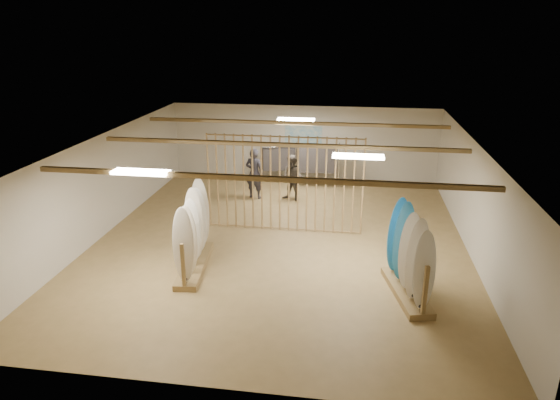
# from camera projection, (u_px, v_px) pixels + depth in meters

# --- Properties ---
(floor) EXTENTS (12.00, 12.00, 0.00)m
(floor) POSITION_uv_depth(u_px,v_px,m) (280.00, 241.00, 13.78)
(floor) COLOR #9C7E4B
(floor) RESTS_ON ground
(ceiling) EXTENTS (12.00, 12.00, 0.00)m
(ceiling) POSITION_uv_depth(u_px,v_px,m) (280.00, 142.00, 12.85)
(ceiling) COLOR gray
(ceiling) RESTS_ON ground
(wall_back) EXTENTS (12.00, 0.00, 12.00)m
(wall_back) POSITION_uv_depth(u_px,v_px,m) (303.00, 143.00, 18.91)
(wall_back) COLOR beige
(wall_back) RESTS_ON ground
(wall_front) EXTENTS (12.00, 0.00, 12.00)m
(wall_front) POSITION_uv_depth(u_px,v_px,m) (223.00, 316.00, 7.72)
(wall_front) COLOR beige
(wall_front) RESTS_ON ground
(wall_left) EXTENTS (0.00, 12.00, 12.00)m
(wall_left) POSITION_uv_depth(u_px,v_px,m) (104.00, 185.00, 14.01)
(wall_left) COLOR beige
(wall_left) RESTS_ON ground
(wall_right) EXTENTS (0.00, 12.00, 12.00)m
(wall_right) POSITION_uv_depth(u_px,v_px,m) (475.00, 202.00, 12.62)
(wall_right) COLOR beige
(wall_right) RESTS_ON ground
(ceiling_slats) EXTENTS (9.50, 6.12, 0.10)m
(ceiling_slats) POSITION_uv_depth(u_px,v_px,m) (280.00, 145.00, 12.87)
(ceiling_slats) COLOR olive
(ceiling_slats) RESTS_ON ground
(light_panels) EXTENTS (1.20, 0.35, 0.06)m
(light_panels) POSITION_uv_depth(u_px,v_px,m) (280.00, 144.00, 12.87)
(light_panels) COLOR white
(light_panels) RESTS_ON ground
(bamboo_partition) EXTENTS (4.45, 0.05, 2.78)m
(bamboo_partition) POSITION_uv_depth(u_px,v_px,m) (284.00, 184.00, 14.06)
(bamboo_partition) COLOR #A2804E
(bamboo_partition) RESTS_ON ground
(poster) EXTENTS (1.40, 0.03, 0.90)m
(poster) POSITION_uv_depth(u_px,v_px,m) (303.00, 138.00, 18.82)
(poster) COLOR teal
(poster) RESTS_ON ground
(rack_left) EXTENTS (0.81, 2.46, 1.95)m
(rack_left) POSITION_uv_depth(u_px,v_px,m) (193.00, 243.00, 12.06)
(rack_left) COLOR olive
(rack_left) RESTS_ON floor
(rack_right) EXTENTS (1.03, 2.19, 2.02)m
(rack_right) POSITION_uv_depth(u_px,v_px,m) (408.00, 267.00, 10.83)
(rack_right) COLOR olive
(rack_right) RESTS_ON floor
(clothing_rack_a) EXTENTS (1.30, 0.67, 1.44)m
(clothing_rack_a) POSITION_uv_depth(u_px,v_px,m) (279.00, 159.00, 18.47)
(clothing_rack_a) COLOR silver
(clothing_rack_a) RESTS_ON floor
(clothing_rack_b) EXTENTS (1.54, 0.44, 1.65)m
(clothing_rack_b) POSITION_uv_depth(u_px,v_px,m) (317.00, 159.00, 17.90)
(clothing_rack_b) COLOR silver
(clothing_rack_b) RESTS_ON floor
(shopper_a) EXTENTS (0.81, 0.64, 1.98)m
(shopper_a) POSITION_uv_depth(u_px,v_px,m) (254.00, 170.00, 16.86)
(shopper_a) COLOR #24232A
(shopper_a) RESTS_ON floor
(shopper_b) EXTENTS (1.06, 0.97, 1.78)m
(shopper_b) POSITION_uv_depth(u_px,v_px,m) (293.00, 175.00, 16.65)
(shopper_b) COLOR #3E3730
(shopper_b) RESTS_ON floor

